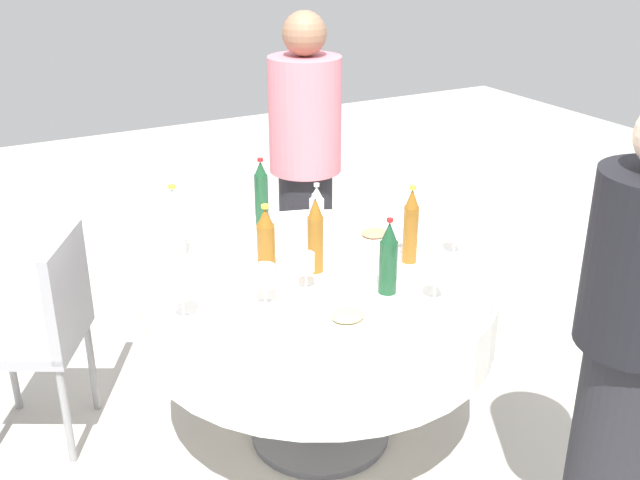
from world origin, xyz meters
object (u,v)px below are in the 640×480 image
object	(u,v)px
chair_north	(46,323)
wine_glass_mid	(455,229)
wine_glass_north	(181,286)
plate_far	(248,243)
bottle_clear_mid	(175,225)
wine_glass_outer	(436,274)
bottle_dark_green_south	(261,195)
bottle_amber_east	(315,236)
dining_table	(320,308)
plate_near	(348,320)
wine_glass_near	(265,277)
bottle_amber_left	(411,227)
bottle_dark_green_outer	(388,259)
plate_right	(375,236)
bottle_clear_north	(317,219)
plate_inner	(200,276)
person_east	(631,354)
person_left	(305,173)
bottle_amber_front	(266,241)

from	to	relation	value
chair_north	wine_glass_mid	bearing A→B (deg)	-84.11
wine_glass_north	plate_far	bearing A→B (deg)	-133.17
bottle_clear_mid	plate_far	size ratio (longest dim) A/B	1.39
wine_glass_outer	bottle_dark_green_south	bearing A→B (deg)	-74.76
bottle_amber_east	wine_glass_mid	bearing A→B (deg)	166.98
dining_table	plate_near	xyz separation A→B (m)	(0.10, 0.38, 0.16)
wine_glass_near	dining_table	bearing A→B (deg)	-155.17
dining_table	plate_far	size ratio (longest dim) A/B	6.13
bottle_amber_left	bottle_dark_green_outer	world-z (taller)	bottle_amber_left
bottle_amber_left	bottle_dark_green_south	world-z (taller)	bottle_amber_left
wine_glass_outer	wine_glass_north	size ratio (longest dim) A/B	0.83
dining_table	plate_near	bearing A→B (deg)	75.02
bottle_dark_green_outer	plate_right	xyz separation A→B (m)	(-0.21, -0.42, -0.12)
dining_table	bottle_clear_mid	distance (m)	0.63
bottle_clear_mid	chair_north	xyz separation A→B (m)	(0.50, -0.14, -0.36)
bottle_amber_east	bottle_clear_north	bearing A→B (deg)	-119.45
bottle_clear_mid	wine_glass_mid	world-z (taller)	bottle_clear_mid
plate_right	dining_table	bearing A→B (deg)	25.84
plate_near	bottle_dark_green_south	bearing A→B (deg)	-96.24
bottle_clear_mid	plate_inner	distance (m)	0.24
wine_glass_outer	plate_inner	size ratio (longest dim) A/B	0.54
bottle_amber_left	plate_right	distance (m)	0.28
dining_table	person_east	size ratio (longest dim) A/B	0.85
chair_north	bottle_amber_left	bearing A→B (deg)	-86.09
bottle_clear_mid	wine_glass_north	xyz separation A→B (m)	(0.13, 0.46, -0.02)
dining_table	person_east	xyz separation A→B (m)	(-0.47, 1.02, 0.22)
wine_glass_north	plate_far	distance (m)	0.63
bottle_amber_left	bottle_clear_north	world-z (taller)	bottle_amber_left
bottle_clear_north	chair_north	distance (m)	1.12
wine_glass_outer	wine_glass_near	xyz separation A→B (m)	(0.52, -0.25, 0.00)
plate_near	chair_north	distance (m)	1.23
bottle_amber_east	wine_glass_outer	distance (m)	0.47
plate_far	chair_north	distance (m)	0.83
plate_near	chair_north	world-z (taller)	chair_north
bottle_amber_east	wine_glass_mid	xyz separation A→B (m)	(-0.54, 0.13, -0.04)
wine_glass_outer	plate_right	world-z (taller)	wine_glass_outer
plate_near	wine_glass_near	bearing A→B (deg)	-53.67
plate_right	wine_glass_near	bearing A→B (deg)	25.39
plate_far	person_left	xyz separation A→B (m)	(-0.51, -0.48, 0.07)
bottle_amber_east	bottle_dark_green_outer	distance (m)	0.31
bottle_dark_green_outer	plate_far	size ratio (longest dim) A/B	1.30
bottle_clear_mid	wine_glass_outer	size ratio (longest dim) A/B	2.19
bottle_clear_north	wine_glass_north	distance (m)	0.71
bottle_amber_left	bottle_clear_mid	size ratio (longest dim) A/B	1.02
plate_inner	person_left	xyz separation A→B (m)	(-0.79, -0.67, 0.07)
wine_glass_outer	plate_far	world-z (taller)	wine_glass_outer
wine_glass_north	plate_right	world-z (taller)	wine_glass_north
bottle_amber_front	bottle_clear_mid	size ratio (longest dim) A/B	0.88
bottle_amber_front	wine_glass_north	world-z (taller)	bottle_amber_front
bottle_clear_north	bottle_clear_mid	size ratio (longest dim) A/B	0.91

